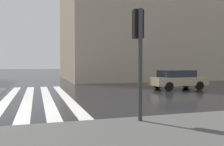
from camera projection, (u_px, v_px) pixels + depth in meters
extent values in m
cube|color=silver|center=(65.00, 96.00, 13.83)|extent=(13.00, 0.50, 0.01)
cube|color=silver|center=(47.00, 97.00, 13.53)|extent=(13.00, 0.50, 0.01)
cube|color=silver|center=(28.00, 97.00, 13.23)|extent=(13.00, 0.50, 0.01)
cube|color=silver|center=(8.00, 98.00, 12.93)|extent=(13.00, 0.50, 0.01)
cube|color=tan|center=(162.00, 4.00, 33.07)|extent=(14.60, 26.33, 20.38)
cylinder|color=#333338|center=(140.00, 65.00, 6.99)|extent=(0.12, 0.12, 3.27)
cube|color=black|center=(138.00, 24.00, 7.13)|extent=(0.22, 0.30, 0.85)
sphere|color=red|center=(136.00, 15.00, 7.23)|extent=(0.17, 0.17, 0.17)
sphere|color=orange|center=(136.00, 25.00, 7.24)|extent=(0.17, 0.17, 0.17)
sphere|color=green|center=(136.00, 34.00, 7.25)|extent=(0.17, 0.17, 0.17)
cube|color=tan|center=(178.00, 81.00, 17.77)|extent=(1.75, 4.10, 0.60)
cube|color=#232833|center=(176.00, 74.00, 17.71)|extent=(1.54, 2.46, 0.50)
cylinder|color=black|center=(186.00, 84.00, 18.94)|extent=(0.20, 0.62, 0.62)
cylinder|color=black|center=(199.00, 86.00, 17.37)|extent=(0.20, 0.62, 0.62)
cylinder|color=black|center=(158.00, 85.00, 18.19)|extent=(0.20, 0.62, 0.62)
cylinder|color=black|center=(169.00, 86.00, 16.62)|extent=(0.20, 0.62, 0.62)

